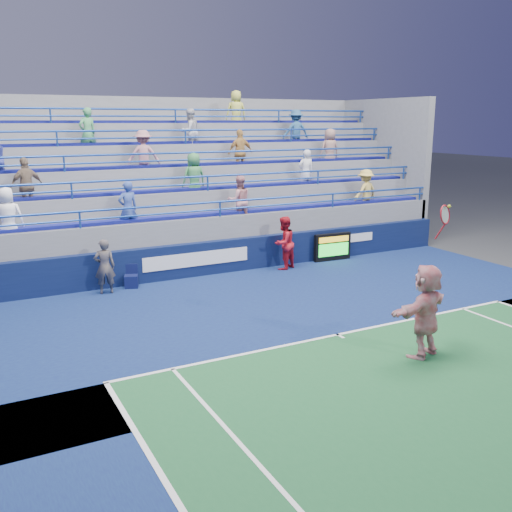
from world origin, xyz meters
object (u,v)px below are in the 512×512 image
serve_speed_board (332,247)px  judge_chair (131,280)px  ball_girl (284,243)px  tennis_player (426,311)px  line_judge (105,267)px

serve_speed_board → judge_chair: serve_speed_board is taller
serve_speed_board → ball_girl: 2.21m
ball_girl → judge_chair: bearing=-27.0°
tennis_player → serve_speed_board: bearing=67.9°
tennis_player → ball_girl: (1.08, 7.76, -0.12)m
judge_chair → serve_speed_board: bearing=-0.1°
judge_chair → line_judge: bearing=-162.4°
tennis_player → ball_girl: size_ratio=1.80×
serve_speed_board → line_judge: line_judge is taller
serve_speed_board → judge_chair: bearing=179.9°
judge_chair → ball_girl: bearing=-2.5°
tennis_player → ball_girl: 7.83m
judge_chair → line_judge: 1.05m
tennis_player → judge_chair: bearing=117.4°
judge_chair → ball_girl: ball_girl is taller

